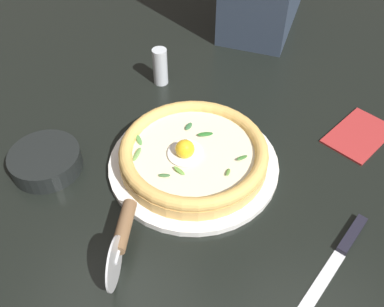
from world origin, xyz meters
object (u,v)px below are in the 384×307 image
pizza (192,153)px  pepper_shaker (160,67)px  folded_napkin (359,134)px  pizza_cutter (121,238)px  table_knife (341,252)px  side_bowl (46,161)px

pizza → pepper_shaker: (-0.24, -0.10, 0.01)m
pepper_shaker → folded_napkin: bearing=74.4°
pizza_cutter → folded_napkin: 0.50m
folded_napkin → pizza_cutter: bearing=-50.7°
pizza → table_knife: (0.15, 0.25, -0.03)m
side_bowl → table_knife: (0.10, 0.51, -0.01)m
table_knife → pepper_shaker: (-0.39, -0.36, 0.04)m
pizza → table_knife: size_ratio=1.29×
folded_napkin → pepper_shaker: 0.43m
table_knife → pepper_shaker: size_ratio=2.46×
side_bowl → folded_napkin: size_ratio=0.90×
side_bowl → table_knife: size_ratio=0.62×
table_knife → folded_napkin: bearing=167.4°
side_bowl → table_knife: bearing=78.4°
pizza → pepper_shaker: bearing=-156.7°
table_knife → side_bowl: bearing=-101.6°
folded_napkin → pizza: bearing=-68.0°
pizza → side_bowl: bearing=-80.8°
side_bowl → pizza_cutter: size_ratio=0.86×
pizza_cutter → pizza: bearing=158.2°
side_bowl → pepper_shaker: size_ratio=1.52×
pizza → pepper_shaker: size_ratio=3.17×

